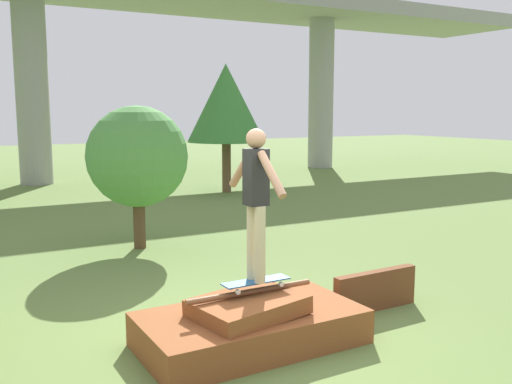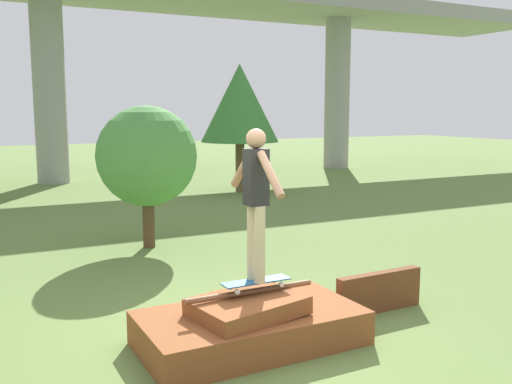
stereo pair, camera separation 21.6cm
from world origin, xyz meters
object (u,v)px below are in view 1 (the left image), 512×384
tree_behind_right (137,157)px  tree_mid_back (226,104)px  skater (256,194)px  skateboard (256,282)px

tree_behind_right → tree_mid_back: tree_mid_back is taller
skater → skateboard: bearing=-90.0°
skater → tree_mid_back: 11.91m
tree_mid_back → skater: bearing=-114.4°
skateboard → tree_mid_back: tree_mid_back is taller
skateboard → tree_behind_right: bearing=87.3°
skateboard → skater: bearing=90.0°
skateboard → tree_behind_right: (0.23, 4.95, 1.01)m
tree_behind_right → skateboard: bearing=-92.7°
skateboard → skater: 0.97m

